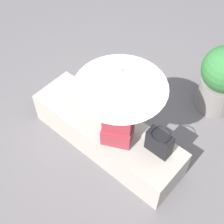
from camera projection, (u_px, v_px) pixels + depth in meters
ground_plane at (107, 144)px, 4.39m from camera, size 14.00×14.00×0.00m
stone_bench at (107, 134)px, 4.21m from camera, size 2.04×0.61×0.46m
person_seated at (118, 117)px, 3.60m from camera, size 0.51×0.40×0.90m
parasol at (121, 79)px, 3.09m from camera, size 0.93×0.93×1.15m
handbag_black at (87, 94)px, 4.16m from camera, size 0.31×0.23×0.27m
tote_bag_canvas at (159, 143)px, 3.67m from camera, size 0.30×0.22×0.33m
planter_near at (222, 78)px, 4.41m from camera, size 0.62×0.62×1.01m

